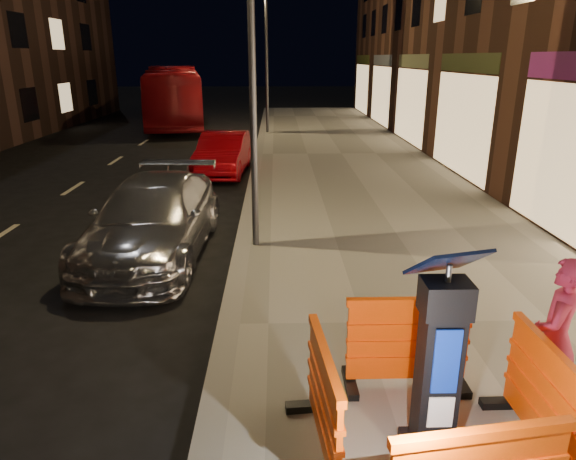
{
  "coord_description": "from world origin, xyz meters",
  "views": [
    {
      "loc": [
        0.64,
        -5.96,
        3.45
      ],
      "look_at": [
        0.8,
        1.0,
        1.1
      ],
      "focal_mm": 32.0,
      "sensor_mm": 36.0,
      "label": 1
    }
  ],
  "objects_px": {
    "man": "(556,338)",
    "barrier_kerbside": "(324,403)",
    "car_silver": "(157,254)",
    "bus_doubledecker": "(177,125)",
    "barrier_back": "(408,343)",
    "barrier_bldgside": "(544,400)",
    "car_red": "(224,174)",
    "parking_kiosk": "(439,361)"
  },
  "relations": [
    {
      "from": "barrier_kerbside",
      "to": "car_red",
      "type": "bearing_deg",
      "value": 4.2
    },
    {
      "from": "barrier_kerbside",
      "to": "man",
      "type": "distance_m",
      "value": 2.29
    },
    {
      "from": "barrier_back",
      "to": "barrier_kerbside",
      "type": "distance_m",
      "value": 1.34
    },
    {
      "from": "parking_kiosk",
      "to": "barrier_bldgside",
      "type": "distance_m",
      "value": 1.03
    },
    {
      "from": "man",
      "to": "barrier_kerbside",
      "type": "bearing_deg",
      "value": -38.79
    },
    {
      "from": "barrier_back",
      "to": "barrier_bldgside",
      "type": "height_order",
      "value": "same"
    },
    {
      "from": "car_silver",
      "to": "man",
      "type": "distance_m",
      "value": 6.82
    },
    {
      "from": "barrier_back",
      "to": "man",
      "type": "height_order",
      "value": "man"
    },
    {
      "from": "barrier_back",
      "to": "car_silver",
      "type": "bearing_deg",
      "value": 129.58
    },
    {
      "from": "car_silver",
      "to": "bus_doubledecker",
      "type": "relative_size",
      "value": 0.43
    },
    {
      "from": "barrier_bldgside",
      "to": "car_silver",
      "type": "xyz_separation_m",
      "value": [
        -4.51,
        5.22,
        -0.66
      ]
    },
    {
      "from": "barrier_bldgside",
      "to": "bus_doubledecker",
      "type": "relative_size",
      "value": 0.12
    },
    {
      "from": "barrier_bldgside",
      "to": "barrier_kerbside",
      "type": "bearing_deg",
      "value": 88.75
    },
    {
      "from": "barrier_bldgside",
      "to": "man",
      "type": "height_order",
      "value": "man"
    },
    {
      "from": "parking_kiosk",
      "to": "car_silver",
      "type": "distance_m",
      "value": 6.41
    },
    {
      "from": "parking_kiosk",
      "to": "car_red",
      "type": "bearing_deg",
      "value": 100.51
    },
    {
      "from": "barrier_kerbside",
      "to": "car_red",
      "type": "distance_m",
      "value": 12.3
    },
    {
      "from": "car_red",
      "to": "man",
      "type": "height_order",
      "value": "man"
    },
    {
      "from": "parking_kiosk",
      "to": "barrier_back",
      "type": "relative_size",
      "value": 1.4
    },
    {
      "from": "barrier_bldgside",
      "to": "bus_doubledecker",
      "type": "height_order",
      "value": "bus_doubledecker"
    },
    {
      "from": "parking_kiosk",
      "to": "car_red",
      "type": "distance_m",
      "value": 12.52
    },
    {
      "from": "barrier_back",
      "to": "car_red",
      "type": "bearing_deg",
      "value": 104.63
    },
    {
      "from": "barrier_kerbside",
      "to": "car_silver",
      "type": "xyz_separation_m",
      "value": [
        -2.61,
        5.22,
        -0.66
      ]
    },
    {
      "from": "parking_kiosk",
      "to": "car_red",
      "type": "height_order",
      "value": "parking_kiosk"
    },
    {
      "from": "barrier_bldgside",
      "to": "car_red",
      "type": "relative_size",
      "value": 0.34
    },
    {
      "from": "bus_doubledecker",
      "to": "man",
      "type": "relative_size",
      "value": 6.72
    },
    {
      "from": "barrier_kerbside",
      "to": "barrier_bldgside",
      "type": "xyz_separation_m",
      "value": [
        1.9,
        0.0,
        0.0
      ]
    },
    {
      "from": "car_silver",
      "to": "bus_doubledecker",
      "type": "distance_m",
      "value": 19.09
    },
    {
      "from": "barrier_kerbside",
      "to": "bus_doubledecker",
      "type": "height_order",
      "value": "bus_doubledecker"
    },
    {
      "from": "car_silver",
      "to": "car_red",
      "type": "height_order",
      "value": "car_silver"
    },
    {
      "from": "barrier_bldgside",
      "to": "parking_kiosk",
      "type": "bearing_deg",
      "value": 88.75
    },
    {
      "from": "car_silver",
      "to": "car_red",
      "type": "distance_m",
      "value": 6.92
    },
    {
      "from": "barrier_back",
      "to": "car_red",
      "type": "distance_m",
      "value": 11.58
    },
    {
      "from": "barrier_back",
      "to": "car_silver",
      "type": "height_order",
      "value": "barrier_back"
    },
    {
      "from": "barrier_back",
      "to": "car_red",
      "type": "xyz_separation_m",
      "value": [
        -2.97,
        11.17,
        -0.66
      ]
    },
    {
      "from": "parking_kiosk",
      "to": "barrier_back",
      "type": "bearing_deg",
      "value": 86.75
    },
    {
      "from": "barrier_bldgside",
      "to": "car_silver",
      "type": "relative_size",
      "value": 0.28
    },
    {
      "from": "parking_kiosk",
      "to": "bus_doubledecker",
      "type": "height_order",
      "value": "parking_kiosk"
    },
    {
      "from": "barrier_kerbside",
      "to": "barrier_bldgside",
      "type": "relative_size",
      "value": 1.0
    },
    {
      "from": "barrier_back",
      "to": "bus_doubledecker",
      "type": "relative_size",
      "value": 0.12
    },
    {
      "from": "parking_kiosk",
      "to": "barrier_kerbside",
      "type": "height_order",
      "value": "parking_kiosk"
    },
    {
      "from": "parking_kiosk",
      "to": "bus_doubledecker",
      "type": "bearing_deg",
      "value": 102.1
    }
  ]
}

